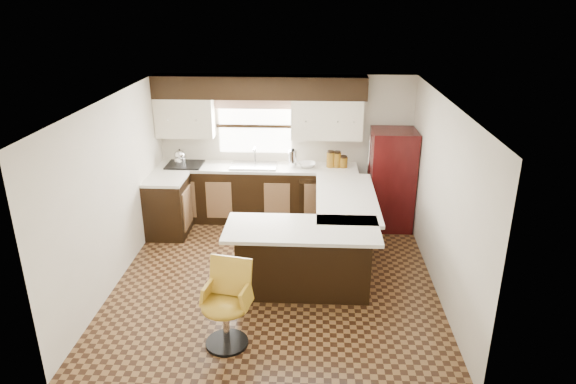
# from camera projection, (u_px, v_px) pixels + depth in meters

# --- Properties ---
(floor) EXTENTS (4.40, 4.40, 0.00)m
(floor) POSITION_uv_depth(u_px,v_px,m) (276.00, 276.00, 7.00)
(floor) COLOR #49301A
(floor) RESTS_ON ground
(ceiling) EXTENTS (4.40, 4.40, 0.00)m
(ceiling) POSITION_uv_depth(u_px,v_px,m) (274.00, 101.00, 6.13)
(ceiling) COLOR silver
(ceiling) RESTS_ON wall_back
(wall_back) EXTENTS (4.40, 0.00, 4.40)m
(wall_back) POSITION_uv_depth(u_px,v_px,m) (285.00, 147.00, 8.61)
(wall_back) COLOR beige
(wall_back) RESTS_ON floor
(wall_front) EXTENTS (4.40, 0.00, 4.40)m
(wall_front) POSITION_uv_depth(u_px,v_px,m) (257.00, 286.00, 4.51)
(wall_front) COLOR beige
(wall_front) RESTS_ON floor
(wall_left) EXTENTS (0.00, 4.40, 4.40)m
(wall_left) POSITION_uv_depth(u_px,v_px,m) (114.00, 191.00, 6.66)
(wall_left) COLOR beige
(wall_left) RESTS_ON floor
(wall_right) EXTENTS (0.00, 4.40, 4.40)m
(wall_right) POSITION_uv_depth(u_px,v_px,m) (441.00, 198.00, 6.46)
(wall_right) COLOR beige
(wall_right) RESTS_ON floor
(base_cab_back) EXTENTS (3.30, 0.60, 0.90)m
(base_cab_back) POSITION_uv_depth(u_px,v_px,m) (258.00, 194.00, 8.62)
(base_cab_back) COLOR black
(base_cab_back) RESTS_ON floor
(base_cab_left) EXTENTS (0.60, 0.70, 0.90)m
(base_cab_left) POSITION_uv_depth(u_px,v_px,m) (168.00, 207.00, 8.08)
(base_cab_left) COLOR black
(base_cab_left) RESTS_ON floor
(counter_back) EXTENTS (3.30, 0.60, 0.04)m
(counter_back) POSITION_uv_depth(u_px,v_px,m) (257.00, 167.00, 8.45)
(counter_back) COLOR silver
(counter_back) RESTS_ON base_cab_back
(counter_left) EXTENTS (0.60, 0.70, 0.04)m
(counter_left) POSITION_uv_depth(u_px,v_px,m) (165.00, 179.00, 7.91)
(counter_left) COLOR silver
(counter_left) RESTS_ON base_cab_left
(soffit) EXTENTS (3.40, 0.35, 0.36)m
(soffit) POSITION_uv_depth(u_px,v_px,m) (259.00, 87.00, 8.10)
(soffit) COLOR black
(soffit) RESTS_ON wall_back
(upper_cab_left) EXTENTS (0.94, 0.35, 0.64)m
(upper_cab_left) POSITION_uv_depth(u_px,v_px,m) (185.00, 117.00, 8.34)
(upper_cab_left) COLOR beige
(upper_cab_left) RESTS_ON wall_back
(upper_cab_right) EXTENTS (1.14, 0.35, 0.64)m
(upper_cab_right) POSITION_uv_depth(u_px,v_px,m) (327.00, 119.00, 8.23)
(upper_cab_right) COLOR beige
(upper_cab_right) RESTS_ON wall_back
(window_pane) EXTENTS (1.20, 0.02, 0.90)m
(window_pane) POSITION_uv_depth(u_px,v_px,m) (255.00, 126.00, 8.49)
(window_pane) COLOR white
(window_pane) RESTS_ON wall_back
(valance) EXTENTS (1.30, 0.06, 0.18)m
(valance) POSITION_uv_depth(u_px,v_px,m) (254.00, 103.00, 8.31)
(valance) COLOR #D19B93
(valance) RESTS_ON wall_back
(sink) EXTENTS (0.75, 0.45, 0.03)m
(sink) POSITION_uv_depth(u_px,v_px,m) (254.00, 166.00, 8.42)
(sink) COLOR #B2B2B7
(sink) RESTS_ON counter_back
(dishwasher) EXTENTS (0.58, 0.03, 0.78)m
(dishwasher) POSITION_uv_depth(u_px,v_px,m) (317.00, 203.00, 8.32)
(dishwasher) COLOR black
(dishwasher) RESTS_ON floor
(cooktop) EXTENTS (0.58, 0.50, 0.02)m
(cooktop) POSITION_uv_depth(u_px,v_px,m) (185.00, 165.00, 8.48)
(cooktop) COLOR black
(cooktop) RESTS_ON counter_back
(peninsula_long) EXTENTS (0.60, 1.95, 0.90)m
(peninsula_long) POSITION_uv_depth(u_px,v_px,m) (341.00, 228.00, 7.37)
(peninsula_long) COLOR black
(peninsula_long) RESTS_ON floor
(peninsula_return) EXTENTS (1.65, 0.60, 0.90)m
(peninsula_return) POSITION_uv_depth(u_px,v_px,m) (303.00, 260.00, 6.49)
(peninsula_return) COLOR black
(peninsula_return) RESTS_ON floor
(counter_pen_long) EXTENTS (0.84, 1.95, 0.04)m
(counter_pen_long) POSITION_uv_depth(u_px,v_px,m) (346.00, 198.00, 7.20)
(counter_pen_long) COLOR silver
(counter_pen_long) RESTS_ON peninsula_long
(counter_pen_return) EXTENTS (1.89, 0.84, 0.04)m
(counter_pen_return) POSITION_uv_depth(u_px,v_px,m) (302.00, 229.00, 6.24)
(counter_pen_return) COLOR silver
(counter_pen_return) RESTS_ON peninsula_return
(refrigerator) EXTENTS (0.69, 0.67, 1.62)m
(refrigerator) POSITION_uv_depth(u_px,v_px,m) (391.00, 180.00, 8.23)
(refrigerator) COLOR #320809
(refrigerator) RESTS_ON floor
(bar_chair) EXTENTS (0.61, 0.61, 0.96)m
(bar_chair) POSITION_uv_depth(u_px,v_px,m) (225.00, 307.00, 5.47)
(bar_chair) COLOR #B68C24
(bar_chair) RESTS_ON floor
(kettle) EXTENTS (0.19, 0.19, 0.25)m
(kettle) POSITION_uv_depth(u_px,v_px,m) (180.00, 156.00, 8.43)
(kettle) COLOR silver
(kettle) RESTS_ON cooktop
(percolator) EXTENTS (0.13, 0.13, 0.28)m
(percolator) POSITION_uv_depth(u_px,v_px,m) (293.00, 159.00, 8.37)
(percolator) COLOR silver
(percolator) RESTS_ON counter_back
(mixing_bowl) EXTENTS (0.33, 0.33, 0.07)m
(mixing_bowl) POSITION_uv_depth(u_px,v_px,m) (307.00, 165.00, 8.39)
(mixing_bowl) COLOR white
(mixing_bowl) RESTS_ON counter_back
(canister_large) EXTENTS (0.13, 0.13, 0.25)m
(canister_large) POSITION_uv_depth(u_px,v_px,m) (331.00, 160.00, 8.36)
(canister_large) COLOR brown
(canister_large) RESTS_ON counter_back
(canister_med) EXTENTS (0.13, 0.13, 0.24)m
(canister_med) POSITION_uv_depth(u_px,v_px,m) (337.00, 160.00, 8.36)
(canister_med) COLOR brown
(canister_med) RESTS_ON counter_back
(canister_small) EXTENTS (0.14, 0.14, 0.16)m
(canister_small) POSITION_uv_depth(u_px,v_px,m) (343.00, 162.00, 8.37)
(canister_small) COLOR brown
(canister_small) RESTS_ON counter_back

